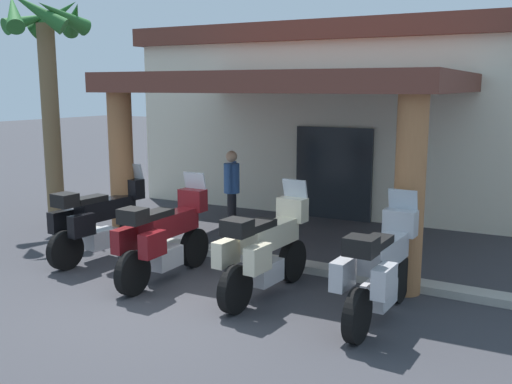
{
  "coord_description": "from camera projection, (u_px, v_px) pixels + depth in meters",
  "views": [
    {
      "loc": [
        4.98,
        -6.02,
        2.99
      ],
      "look_at": [
        0.06,
        2.53,
        1.2
      ],
      "focal_mm": 40.62,
      "sensor_mm": 36.0,
      "label": 1
    }
  ],
  "objects": [
    {
      "name": "motel_building",
      "position": [
        368.0,
        114.0,
        15.21
      ],
      "size": [
        11.31,
        10.61,
        4.47
      ],
      "rotation": [
        0.0,
        0.0,
        0.05
      ],
      "color": "silver",
      "rests_on": "ground_plane"
    },
    {
      "name": "curb_strip",
      "position": [
        261.0,
        259.0,
        10.01
      ],
      "size": [
        8.83,
        0.36,
        0.12
      ],
      "primitive_type": "cube",
      "color": "#ADA89E",
      "rests_on": "ground_plane"
    },
    {
      "name": "motorcycle_silver",
      "position": [
        380.0,
        269.0,
        7.4
      ],
      "size": [
        0.71,
        2.21,
        1.61
      ],
      "rotation": [
        0.0,
        0.0,
        1.55
      ],
      "color": "black",
      "rests_on": "ground_plane"
    },
    {
      "name": "ground_plane",
      "position": [
        162.0,
        304.0,
        8.11
      ],
      "size": [
        80.0,
        80.0,
        0.0
      ],
      "primitive_type": "plane",
      "color": "#38383D"
    },
    {
      "name": "motorcycle_cream",
      "position": [
        265.0,
        250.0,
        8.28
      ],
      "size": [
        0.72,
        2.21,
        1.61
      ],
      "rotation": [
        0.0,
        0.0,
        1.52
      ],
      "color": "black",
      "rests_on": "ground_plane"
    },
    {
      "name": "motorcycle_black",
      "position": [
        100.0,
        220.0,
        10.11
      ],
      "size": [
        0.73,
        2.21,
        1.61
      ],
      "rotation": [
        0.0,
        0.0,
        1.49
      ],
      "color": "black",
      "rests_on": "ground_plane"
    },
    {
      "name": "palm_tree_roadside",
      "position": [
        48.0,
        59.0,
        12.43
      ],
      "size": [
        1.89,
        1.99,
        5.05
      ],
      "color": "brown",
      "rests_on": "ground_plane"
    },
    {
      "name": "motorcycle_maroon",
      "position": [
        164.0,
        237.0,
        8.98
      ],
      "size": [
        0.71,
        2.21,
        1.61
      ],
      "rotation": [
        0.0,
        0.0,
        1.59
      ],
      "color": "black",
      "rests_on": "ground_plane"
    },
    {
      "name": "pedestrian",
      "position": [
        232.0,
        186.0,
        11.85
      ],
      "size": [
        0.32,
        0.51,
        1.72
      ],
      "rotation": [
        0.0,
        0.0,
        0.3
      ],
      "color": "black",
      "rests_on": "ground_plane"
    }
  ]
}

